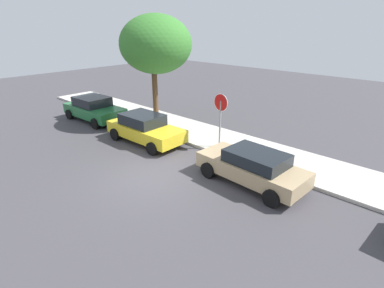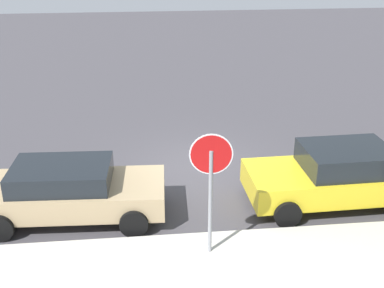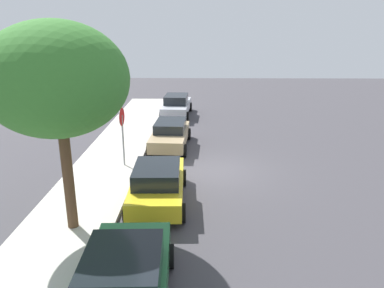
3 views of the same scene
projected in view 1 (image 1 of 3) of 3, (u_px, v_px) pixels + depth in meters
name	position (u px, v px, depth m)	size (l,w,h in m)	color
ground_plane	(152.00, 176.00, 12.26)	(60.00, 60.00, 0.00)	#423F44
sidewalk_curb	(225.00, 142.00, 15.56)	(32.00, 2.98, 0.14)	beige
stop_sign	(220.00, 111.00, 14.13)	(0.84, 0.09, 2.77)	gray
parked_car_tan	(252.00, 166.00, 11.43)	(4.36, 2.09, 1.36)	tan
parked_car_yellow	(145.00, 128.00, 15.45)	(4.37, 2.10, 1.47)	yellow
parked_car_green	(94.00, 109.00, 18.92)	(4.37, 2.25, 1.50)	#236B38
street_tree_near_corner	(156.00, 45.00, 16.84)	(4.09, 4.09, 6.31)	#513823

